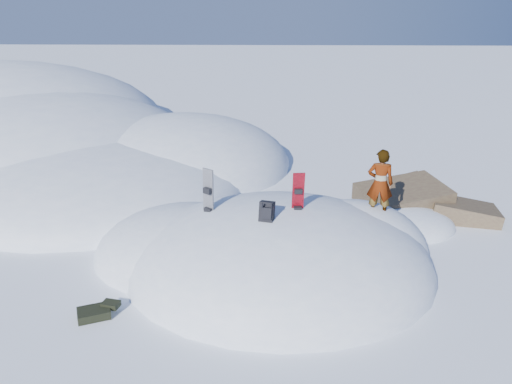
{
  "coord_description": "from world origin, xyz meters",
  "views": [
    {
      "loc": [
        -0.24,
        -10.04,
        5.74
      ],
      "look_at": [
        -0.54,
        0.3,
        1.74
      ],
      "focal_mm": 35.0,
      "sensor_mm": 36.0,
      "label": 1
    }
  ],
  "objects_px": {
    "snowboard_red": "(298,202)",
    "snowboard_dark": "(208,202)",
    "backpack": "(267,212)",
    "person": "(380,184)"
  },
  "relations": [
    {
      "from": "snowboard_red",
      "to": "snowboard_dark",
      "type": "relative_size",
      "value": 0.87
    },
    {
      "from": "snowboard_dark",
      "to": "backpack",
      "type": "xyz_separation_m",
      "value": [
        1.32,
        -0.79,
        0.14
      ]
    },
    {
      "from": "snowboard_red",
      "to": "person",
      "type": "distance_m",
      "value": 2.08
    },
    {
      "from": "backpack",
      "to": "person",
      "type": "distance_m",
      "value": 2.91
    },
    {
      "from": "backpack",
      "to": "snowboard_red",
      "type": "bearing_deg",
      "value": 54.47
    },
    {
      "from": "snowboard_dark",
      "to": "backpack",
      "type": "distance_m",
      "value": 1.54
    },
    {
      "from": "backpack",
      "to": "snowboard_dark",
      "type": "bearing_deg",
      "value": 163.51
    },
    {
      "from": "snowboard_dark",
      "to": "person",
      "type": "relative_size",
      "value": 0.98
    },
    {
      "from": "snowboard_red",
      "to": "backpack",
      "type": "distance_m",
      "value": 0.87
    },
    {
      "from": "snowboard_red",
      "to": "person",
      "type": "relative_size",
      "value": 0.85
    }
  ]
}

